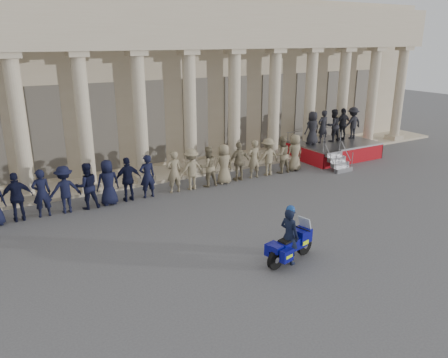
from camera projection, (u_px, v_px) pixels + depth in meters
ground at (258, 238)px, 15.55m from camera, size 90.00×90.00×0.00m
building at (121, 78)px, 26.27m from camera, size 40.00×12.50×9.00m
officer_rank at (125, 180)px, 18.80m from camera, size 19.85×0.74×1.96m
reviewing_stand at (336, 131)px, 25.79m from camera, size 4.65×4.36×2.85m
motorcycle at (291, 245)px, 13.79m from camera, size 2.05×1.02×1.33m
rider at (289, 235)px, 13.60m from camera, size 0.58×0.75×1.94m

